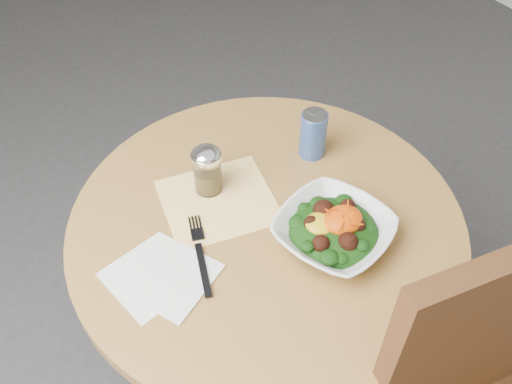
% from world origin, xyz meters
% --- Properties ---
extents(ground, '(6.00, 6.00, 0.00)m').
position_xyz_m(ground, '(0.00, 0.00, 0.00)').
color(ground, '#2E2E31').
rests_on(ground, ground).
extents(table, '(0.90, 0.90, 0.75)m').
position_xyz_m(table, '(0.00, 0.00, 0.55)').
color(table, black).
rests_on(table, ground).
extents(cloth_napkin, '(0.30, 0.28, 0.00)m').
position_xyz_m(cloth_napkin, '(-0.06, 0.11, 0.75)').
color(cloth_napkin, '#FFA90D').
rests_on(cloth_napkin, table).
extents(paper_napkins, '(0.24, 0.23, 0.00)m').
position_xyz_m(paper_napkins, '(-0.27, -0.01, 0.75)').
color(paper_napkins, white).
rests_on(paper_napkins, table).
extents(salad_bowl, '(0.30, 0.30, 0.09)m').
position_xyz_m(salad_bowl, '(0.09, -0.13, 0.78)').
color(salad_bowl, white).
rests_on(salad_bowl, table).
extents(fork, '(0.10, 0.21, 0.00)m').
position_xyz_m(fork, '(-0.17, 0.00, 0.76)').
color(fork, black).
rests_on(fork, table).
extents(spice_shaker, '(0.07, 0.07, 0.13)m').
position_xyz_m(spice_shaker, '(-0.06, 0.16, 0.81)').
color(spice_shaker, silver).
rests_on(spice_shaker, table).
extents(beverage_can, '(0.07, 0.07, 0.13)m').
position_xyz_m(beverage_can, '(0.22, 0.12, 0.81)').
color(beverage_can, navy).
rests_on(beverage_can, table).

